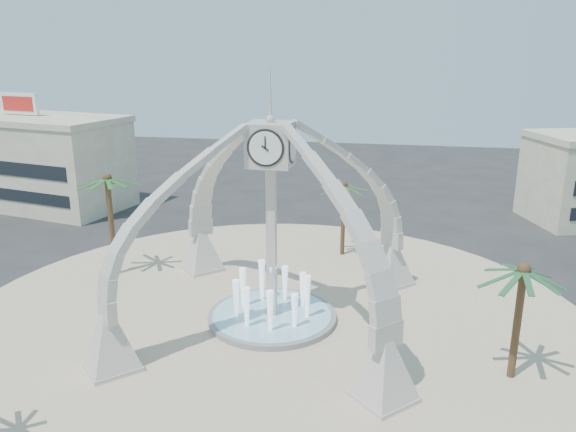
% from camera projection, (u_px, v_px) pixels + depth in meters
% --- Properties ---
extents(ground, '(140.00, 140.00, 0.00)m').
position_uv_depth(ground, '(272.00, 320.00, 35.06)').
color(ground, '#282828').
rests_on(ground, ground).
extents(plaza, '(40.00, 40.00, 0.06)m').
position_uv_depth(plaza, '(272.00, 319.00, 35.05)').
color(plaza, '#C0B28F').
rests_on(plaza, ground).
extents(clock_tower, '(17.94, 17.94, 16.30)m').
position_uv_depth(clock_tower, '(271.00, 221.00, 33.21)').
color(clock_tower, '#BEB5A9').
rests_on(clock_tower, ground).
extents(fountain, '(8.00, 8.00, 3.62)m').
position_uv_depth(fountain, '(272.00, 316.00, 34.98)').
color(fountain, gray).
rests_on(fountain, ground).
extents(building_nw, '(23.75, 13.73, 11.90)m').
position_uv_depth(building_nw, '(27.00, 160.00, 60.30)').
color(building_nw, beige).
rests_on(building_nw, ground).
extents(palm_east, '(4.57, 4.57, 6.76)m').
position_uv_depth(palm_east, '(524.00, 271.00, 27.27)').
color(palm_east, brown).
rests_on(palm_east, ground).
extents(palm_west, '(5.19, 5.19, 8.18)m').
position_uv_depth(palm_west, '(107.00, 180.00, 40.13)').
color(palm_west, brown).
rests_on(palm_west, ground).
extents(palm_north, '(4.47, 4.47, 6.58)m').
position_uv_depth(palm_north, '(344.00, 186.00, 44.54)').
color(palm_north, brown).
rests_on(palm_north, ground).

